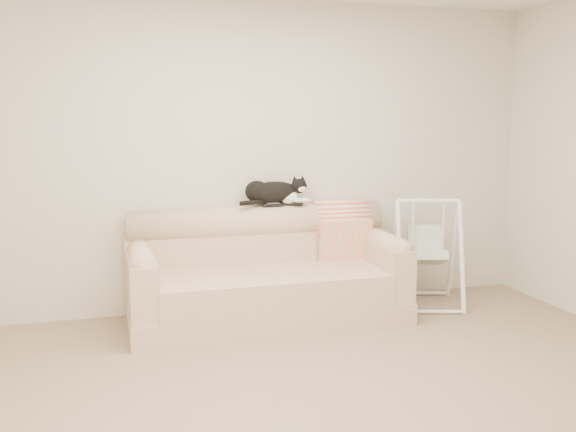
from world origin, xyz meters
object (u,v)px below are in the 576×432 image
object	(u,v)px
tuxedo_cat	(274,192)
baby_swing	(427,252)
remote_b	(293,204)
remote_a	(273,204)
sofa	(265,276)

from	to	relation	value
tuxedo_cat	baby_swing	world-z (taller)	tuxedo_cat
remote_b	remote_a	bearing A→B (deg)	-177.98
remote_a	baby_swing	xyz separation A→B (m)	(1.33, -0.22, -0.44)
remote_b	tuxedo_cat	bearing A→B (deg)	172.17
remote_b	baby_swing	bearing A→B (deg)	-11.32
sofa	remote_b	xyz separation A→B (m)	(0.30, 0.22, 0.56)
remote_a	baby_swing	bearing A→B (deg)	-9.59
sofa	tuxedo_cat	xyz separation A→B (m)	(0.14, 0.24, 0.66)
sofa	baby_swing	xyz separation A→B (m)	(1.45, -0.01, 0.12)
remote_a	tuxedo_cat	world-z (taller)	tuxedo_cat
tuxedo_cat	remote_a	bearing A→B (deg)	-123.51
sofa	baby_swing	distance (m)	1.46
sofa	remote_a	world-z (taller)	remote_a
sofa	baby_swing	world-z (taller)	baby_swing
remote_a	tuxedo_cat	size ratio (longest dim) A/B	0.29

